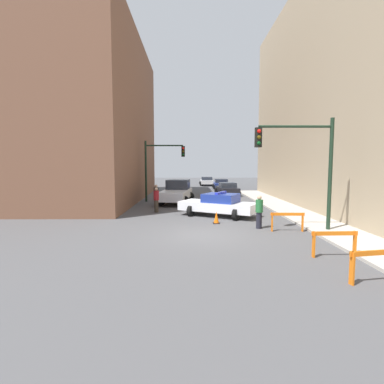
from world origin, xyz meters
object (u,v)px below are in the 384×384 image
parked_car_mid (221,184)px  traffic_light_far (159,162)px  parked_car_near (227,189)px  police_car (219,205)px  parked_car_far (207,181)px  traffic_cone (216,218)px  pedestrian_sidewalk (259,211)px  barrier_back (287,219)px  white_truck (176,192)px  pedestrian_crossing (156,199)px  barrier_front (376,260)px  barrier_mid (334,240)px  pedestrian_corner (156,195)px  traffic_light_near (306,157)px

parked_car_mid → traffic_light_far: bearing=-115.2°
traffic_light_far → parked_car_near: traffic_light_far is taller
police_car → parked_car_near: bearing=19.4°
parked_car_far → traffic_cone: parked_car_far is taller
pedestrian_sidewalk → barrier_back: bearing=-74.4°
police_car → white_truck: (-2.87, 6.44, 0.18)m
parked_car_far → white_truck: bearing=-99.7°
white_truck → parked_car_far: white_truck is taller
pedestrian_crossing → barrier_front: bearing=-138.1°
barrier_mid → traffic_cone: (-3.51, 5.95, -0.30)m
barrier_mid → pedestrian_corner: bearing=120.6°
parked_car_mid → traffic_cone: bearing=-94.9°
white_truck → parked_car_far: bearing=87.5°
traffic_light_far → pedestrian_crossing: 6.41m
parked_car_far → traffic_cone: size_ratio=6.57×
pedestrian_crossing → traffic_cone: size_ratio=2.53×
white_truck → traffic_light_near: bearing=-51.4°
parked_car_mid → parked_car_far: bearing=104.6°
white_truck → traffic_light_far: bearing=154.4°
parked_car_mid → barrier_back: 25.12m
parked_car_near → parked_car_far: bearing=91.0°
traffic_light_far → parked_car_mid: 15.26m
traffic_light_near → white_truck: (-6.47, 10.80, -2.62)m
barrier_mid → traffic_light_far: bearing=115.8°
police_car → barrier_mid: police_car is taller
barrier_front → police_car: bearing=106.9°
police_car → barrier_back: bearing=-117.1°
traffic_light_near → barrier_back: size_ratio=3.25×
white_truck → pedestrian_sidewalk: size_ratio=3.38×
parked_car_mid → parked_car_near: bearing=-89.6°
parked_car_near → parked_car_mid: 7.86m
barrier_front → white_truck: bearing=109.7°
traffic_light_near → police_car: (-3.60, 4.36, -2.81)m
barrier_back → traffic_cone: barrier_back is taller
traffic_cone → pedestrian_crossing: bearing=133.3°
barrier_front → barrier_mid: 2.25m
pedestrian_sidewalk → barrier_back: pedestrian_sidewalk is taller
parked_car_near → barrier_front: parked_car_near is taller
traffic_light_far → barrier_mid: size_ratio=3.25×
parked_car_far → pedestrian_corner: 23.58m
parked_car_near → pedestrian_sidewalk: pedestrian_sidewalk is taller
pedestrian_corner → barrier_mid: size_ratio=1.04×
parked_car_mid → barrier_back: size_ratio=2.72×
traffic_light_far → parked_car_mid: (6.81, 13.39, -2.72)m
parked_car_near → traffic_cone: bearing=-103.6°
traffic_light_far → parked_car_far: (5.31, 19.96, -2.72)m
traffic_light_far → barrier_back: 14.08m
traffic_light_near → police_car: 6.32m
white_truck → barrier_front: (6.06, -16.95, -0.29)m
traffic_light_far → pedestrian_corner: bearing=-88.1°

